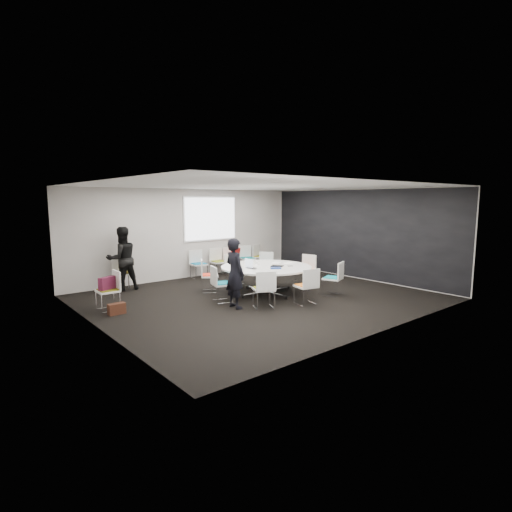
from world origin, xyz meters
TOP-DOWN VIEW (x-y plane):
  - room_shell at (0.09, 0.00)m, footprint 8.08×7.08m
  - conference_table at (0.40, 0.22)m, footprint 2.37×2.37m
  - projection_screen at (0.80, 3.46)m, footprint 1.90×0.03m
  - chair_ring_a at (1.95, 0.26)m, footprint 0.54×0.55m
  - chair_ring_b at (1.38, 1.46)m, footprint 0.61×0.61m
  - chair_ring_c at (0.44, 1.69)m, footprint 0.50×0.49m
  - chair_ring_d at (-0.66, 1.33)m, footprint 0.62×0.63m
  - chair_ring_e at (-1.02, 0.23)m, footprint 0.56×0.56m
  - chair_ring_f at (-0.60, -0.85)m, footprint 0.61×0.60m
  - chair_ring_g at (0.38, -1.25)m, footprint 0.54×0.53m
  - chair_ring_h at (1.61, -1.04)m, footprint 0.59×0.59m
  - chair_back_a at (0.12, 3.16)m, footprint 0.50×0.49m
  - chair_back_b at (0.88, 3.16)m, footprint 0.49×0.48m
  - chair_back_c at (1.40, 3.15)m, footprint 0.53×0.52m
  - chair_back_d at (2.08, 3.17)m, footprint 0.55×0.54m
  - chair_back_e at (2.70, 3.16)m, footprint 0.58×0.57m
  - chair_spare_left at (-3.38, 1.24)m, footprint 0.45×0.47m
  - chair_person_back at (-2.37, 3.16)m, footprint 0.59×0.58m
  - person_main at (-1.08, -0.39)m, footprint 0.41×0.60m
  - person_back at (-2.38, 3.00)m, footprint 0.85×0.67m
  - laptop at (-0.08, 0.20)m, footprint 0.24×0.33m
  - laptop_lid at (-0.14, 0.27)m, footprint 0.02×0.30m
  - notebook_black at (0.61, 0.02)m, footprint 0.35×0.37m
  - tablet_folio at (0.35, -0.21)m, footprint 0.33×0.31m
  - papers_right at (1.01, 0.49)m, footprint 0.36×0.33m
  - papers_front at (1.22, 0.23)m, footprint 0.32×0.23m
  - cup at (0.41, 0.64)m, footprint 0.08×0.08m
  - phone at (0.90, -0.17)m, footprint 0.15×0.11m
  - maroon_bag at (-3.40, 1.24)m, footprint 0.42×0.29m
  - brown_bag at (-3.37, 0.80)m, footprint 0.37×0.17m
  - red_jacket at (1.39, 2.92)m, footprint 0.47×0.33m

SIDE VIEW (x-z plane):
  - brown_bag at x=-3.37m, z-range 0.00..0.24m
  - chair_ring_a at x=1.95m, z-range -0.16..0.72m
  - chair_ring_b at x=1.38m, z-range -0.16..0.72m
  - chair_ring_c at x=0.44m, z-range -0.16..0.72m
  - chair_ring_d at x=-0.66m, z-range -0.16..0.72m
  - chair_ring_e at x=-1.02m, z-range -0.16..0.72m
  - chair_ring_f at x=-0.60m, z-range -0.16..0.72m
  - chair_ring_g at x=0.38m, z-range -0.16..0.72m
  - chair_ring_h at x=1.61m, z-range -0.16..0.72m
  - chair_back_a at x=0.12m, z-range -0.16..0.72m
  - chair_back_b at x=0.88m, z-range -0.16..0.72m
  - chair_back_c at x=1.40m, z-range -0.16..0.72m
  - chair_back_d at x=2.08m, z-range -0.16..0.72m
  - chair_back_e at x=2.70m, z-range -0.16..0.72m
  - chair_spare_left at x=-3.38m, z-range -0.16..0.72m
  - chair_person_back at x=-2.37m, z-range -0.16..0.72m
  - conference_table at x=0.40m, z-range 0.19..0.92m
  - maroon_bag at x=-3.40m, z-range 0.48..0.76m
  - red_jacket at x=1.39m, z-range 0.52..0.88m
  - papers_right at x=1.01m, z-range 0.73..0.73m
  - papers_front at x=1.22m, z-range 0.73..0.73m
  - phone at x=0.90m, z-range 0.73..0.74m
  - notebook_black at x=0.61m, z-range 0.73..0.75m
  - laptop at x=-0.08m, z-range 0.73..0.75m
  - tablet_folio at x=0.35m, z-range 0.73..0.76m
  - cup at x=0.41m, z-range 0.73..0.82m
  - person_main at x=-1.08m, z-range 0.00..1.61m
  - laptop_lid at x=-0.14m, z-range 0.75..0.97m
  - person_back at x=-2.38m, z-range 0.00..1.74m
  - room_shell at x=0.09m, z-range -0.04..2.84m
  - projection_screen at x=0.80m, z-range 1.17..2.53m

